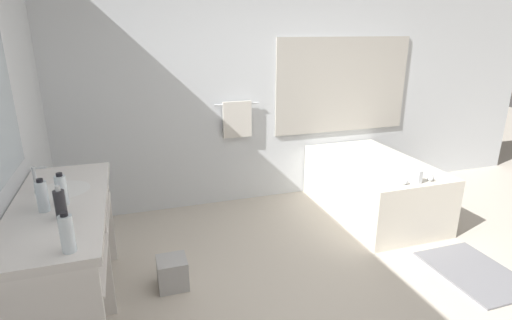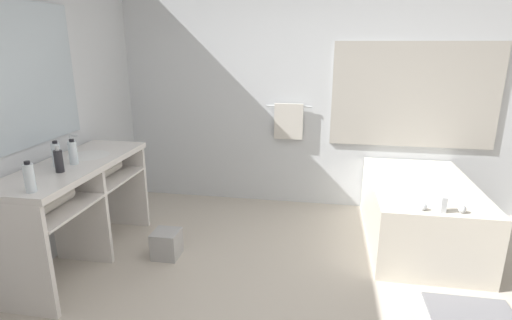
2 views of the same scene
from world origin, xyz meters
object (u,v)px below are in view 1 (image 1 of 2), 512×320
object	(u,v)px
water_bottle_2	(67,233)
waste_bin	(172,273)
water_bottle_1	(42,196)
soap_dispenser	(60,204)
bathtub	(373,184)
water_bottle_3	(62,190)

from	to	relation	value
water_bottle_2	waste_bin	distance (m)	1.32
water_bottle_1	waste_bin	world-z (taller)	water_bottle_1
water_bottle_1	soap_dispenser	size ratio (longest dim) A/B	1.04
water_bottle_1	soap_dispenser	xyz separation A→B (m)	(0.11, -0.13, -0.01)
waste_bin	water_bottle_1	bearing A→B (deg)	-158.98
bathtub	water_bottle_3	bearing A→B (deg)	-162.76
water_bottle_1	water_bottle_2	xyz separation A→B (m)	(0.19, -0.54, 0.00)
water_bottle_3	waste_bin	size ratio (longest dim) A/B	0.86
water_bottle_2	water_bottle_1	bearing A→B (deg)	109.60
water_bottle_3	soap_dispenser	bearing A→B (deg)	-85.49
bathtub	water_bottle_3	size ratio (longest dim) A/B	7.44
bathtub	water_bottle_2	xyz separation A→B (m)	(-2.79, -1.51, 0.66)
water_bottle_2	waste_bin	bearing A→B (deg)	56.56
water_bottle_1	water_bottle_2	world-z (taller)	water_bottle_2
water_bottle_3	soap_dispenser	world-z (taller)	water_bottle_3
water_bottle_3	soap_dispenser	xyz separation A→B (m)	(0.02, -0.20, -0.01)
water_bottle_2	waste_bin	world-z (taller)	water_bottle_2
soap_dispenser	waste_bin	distance (m)	1.14
bathtub	water_bottle_3	xyz separation A→B (m)	(-2.88, -0.89, 0.66)
water_bottle_1	water_bottle_3	xyz separation A→B (m)	(0.10, 0.07, 0.00)
water_bottle_1	soap_dispenser	distance (m)	0.17
water_bottle_2	soap_dispenser	bearing A→B (deg)	101.27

